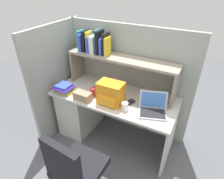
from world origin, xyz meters
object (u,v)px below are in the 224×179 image
object	(u,v)px
office_chair	(77,175)
laptop	(153,108)
backpack	(110,93)
computer_mouse	(131,102)
tissue_box	(83,96)
snack_canister	(94,92)
paper_cup	(125,106)

from	to	relation	value
office_chair	laptop	bearing A→B (deg)	-112.10
backpack	office_chair	size ratio (longest dim) A/B	0.32
computer_mouse	tissue_box	world-z (taller)	tissue_box
computer_mouse	snack_canister	size ratio (longest dim) A/B	1.04
laptop	office_chair	bearing A→B (deg)	-117.03
laptop	backpack	distance (m)	0.52
computer_mouse	snack_canister	xyz separation A→B (m)	(-0.49, -0.05, 0.03)
laptop	snack_canister	size ratio (longest dim) A/B	3.77
computer_mouse	office_chair	world-z (taller)	office_chair
snack_canister	computer_mouse	bearing A→B (deg)	6.07
laptop	backpack	xyz separation A→B (m)	(-0.51, -0.05, 0.08)
tissue_box	snack_canister	world-z (taller)	same
paper_cup	tissue_box	size ratio (longest dim) A/B	0.45
snack_canister	office_chair	world-z (taller)	office_chair
paper_cup	tissue_box	xyz separation A→B (m)	(-0.55, -0.05, 0.00)
laptop	snack_canister	world-z (taller)	laptop
laptop	paper_cup	world-z (taller)	laptop
tissue_box	office_chair	size ratio (longest dim) A/B	0.24
backpack	tissue_box	bearing A→B (deg)	-161.93
snack_canister	backpack	bearing A→B (deg)	-9.26
backpack	snack_canister	size ratio (longest dim) A/B	3.00
laptop	backpack	size ratio (longest dim) A/B	1.26
computer_mouse	backpack	bearing A→B (deg)	-137.93
backpack	office_chair	distance (m)	0.94
paper_cup	computer_mouse	bearing A→B (deg)	87.51
computer_mouse	snack_canister	world-z (taller)	snack_canister
laptop	snack_canister	bearing A→B (deg)	-179.30
laptop	paper_cup	bearing A→B (deg)	-158.55
office_chair	paper_cup	bearing A→B (deg)	-96.44
laptop	backpack	bearing A→B (deg)	-174.15
computer_mouse	snack_canister	distance (m)	0.49
laptop	computer_mouse	xyz separation A→B (m)	(-0.28, 0.04, -0.03)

